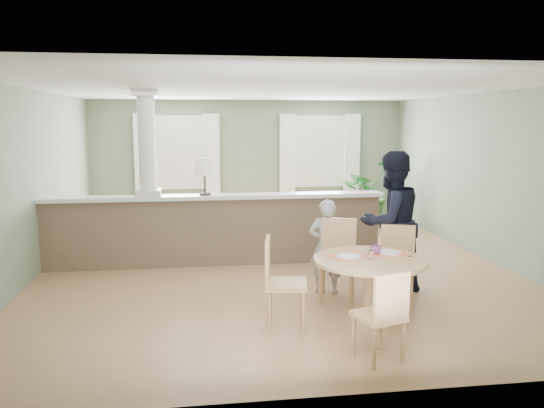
{
  "coord_description": "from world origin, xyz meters",
  "views": [
    {
      "loc": [
        -1.13,
        -7.95,
        2.23
      ],
      "look_at": [
        -0.17,
        -1.0,
        1.14
      ],
      "focal_mm": 35.0,
      "sensor_mm": 36.0,
      "label": 1
    }
  ],
  "objects": [
    {
      "name": "chair_far_man",
      "position": [
        1.25,
        -1.9,
        0.53
      ],
      "size": [
        0.57,
        0.57,
        0.96
      ],
      "rotation": [
        0.0,
        0.0,
        -0.38
      ],
      "color": "tan",
      "rests_on": "ground"
    },
    {
      "name": "sofa",
      "position": [
        0.36,
        1.9,
        0.41
      ],
      "size": [
        2.94,
        1.61,
        0.81
      ],
      "primitive_type": "imported",
      "rotation": [
        0.0,
        0.0,
        0.2
      ],
      "color": "#957E51",
      "rests_on": "ground"
    },
    {
      "name": "room_shell",
      "position": [
        -0.03,
        0.63,
        1.81
      ],
      "size": [
        7.02,
        8.02,
        2.71
      ],
      "color": "gray",
      "rests_on": "ground"
    },
    {
      "name": "dining_table",
      "position": [
        0.71,
        -2.5,
        0.59
      ],
      "size": [
        1.23,
        1.23,
        0.84
      ],
      "rotation": [
        0.0,
        0.0,
        0.3
      ],
      "color": "tan",
      "rests_on": "ground"
    },
    {
      "name": "chair_side",
      "position": [
        -0.3,
        -2.45,
        0.54
      ],
      "size": [
        0.51,
        0.51,
        0.99
      ],
      "rotation": [
        0.0,
        0.0,
        1.4
      ],
      "color": "tan",
      "rests_on": "ground"
    },
    {
      "name": "houseplant",
      "position": [
        2.41,
        2.91,
        0.72
      ],
      "size": [
        1.67,
        1.6,
        1.43
      ],
      "primitive_type": "imported",
      "rotation": [
        0.0,
        0.0,
        0.5
      ],
      "color": "#255E26",
      "rests_on": "ground"
    },
    {
      "name": "ground",
      "position": [
        0.0,
        0.0,
        0.0
      ],
      "size": [
        8.0,
        8.0,
        0.0
      ],
      "primitive_type": "plane",
      "color": "tan",
      "rests_on": "ground"
    },
    {
      "name": "pony_wall",
      "position": [
        -0.99,
        0.2,
        0.71
      ],
      "size": [
        5.32,
        0.38,
        2.7
      ],
      "color": "brown",
      "rests_on": "ground"
    },
    {
      "name": "child_person",
      "position": [
        0.49,
        -1.39,
        0.62
      ],
      "size": [
        0.51,
        0.4,
        1.24
      ],
      "primitive_type": "imported",
      "rotation": [
        0.0,
        0.0,
        2.88
      ],
      "color": "#98989D",
      "rests_on": "ground"
    },
    {
      "name": "chair_near",
      "position": [
        0.52,
        -3.46,
        0.49
      ],
      "size": [
        0.5,
        0.5,
        0.89
      ],
      "rotation": [
        0.0,
        0.0,
        3.45
      ],
      "color": "tan",
      "rests_on": "ground"
    },
    {
      "name": "chair_far_boy",
      "position": [
        0.57,
        -1.63,
        0.56
      ],
      "size": [
        0.59,
        0.59,
        1.02
      ],
      "rotation": [
        0.0,
        0.0,
        -0.34
      ],
      "color": "tan",
      "rests_on": "ground"
    },
    {
      "name": "man_person",
      "position": [
        1.32,
        -1.45,
        0.93
      ],
      "size": [
        1.09,
        0.97,
        1.86
      ],
      "primitive_type": "imported",
      "rotation": [
        0.0,
        0.0,
        3.49
      ],
      "color": "black",
      "rests_on": "ground"
    }
  ]
}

